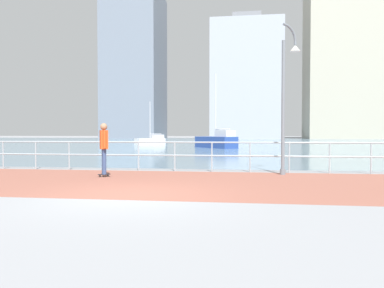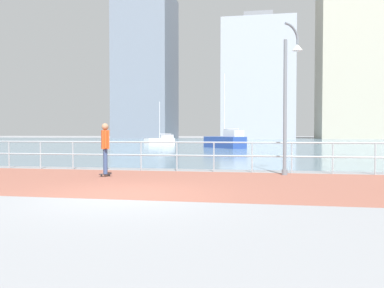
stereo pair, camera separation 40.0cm
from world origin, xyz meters
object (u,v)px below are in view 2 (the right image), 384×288
at_px(skateboarder, 105,144).
at_px(lamppost, 289,91).
at_px(sailboat_red, 225,141).
at_px(sailboat_ivory, 161,141).

bearing_deg(skateboarder, lamppost, 14.69).
bearing_deg(skateboarder, sailboat_red, 85.41).
xyz_separation_m(sailboat_ivory, sailboat_red, (8.39, -7.95, 0.18)).
distance_m(skateboarder, sailboat_ivory, 32.78).
bearing_deg(skateboarder, sailboat_ivory, 101.35).
height_order(lamppost, sailboat_red, sailboat_red).
relative_size(lamppost, sailboat_red, 0.74).
xyz_separation_m(lamppost, sailboat_ivory, (-12.47, 30.56, -2.39)).
xyz_separation_m(lamppost, skateboarder, (-6.02, -1.58, -1.82)).
xyz_separation_m(lamppost, sailboat_red, (-4.08, 22.61, -2.21)).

